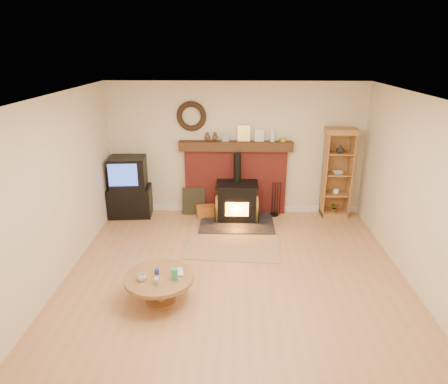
{
  "coord_description": "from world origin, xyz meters",
  "views": [
    {
      "loc": [
        -0.02,
        -4.9,
        3.2
      ],
      "look_at": [
        -0.18,
        1.0,
        1.04
      ],
      "focal_mm": 32.0,
      "sensor_mm": 36.0,
      "label": 1
    }
  ],
  "objects_px": {
    "curio_cabinet": "(337,173)",
    "coffee_table": "(159,281)",
    "tv_unit": "(129,188)",
    "wood_stove": "(237,203)"
  },
  "relations": [
    {
      "from": "tv_unit",
      "to": "wood_stove",
      "type": "bearing_deg",
      "value": -5.22
    },
    {
      "from": "curio_cabinet",
      "to": "coffee_table",
      "type": "relative_size",
      "value": 1.94
    },
    {
      "from": "curio_cabinet",
      "to": "tv_unit",
      "type": "bearing_deg",
      "value": -178.82
    },
    {
      "from": "tv_unit",
      "to": "curio_cabinet",
      "type": "distance_m",
      "value": 4.07
    },
    {
      "from": "curio_cabinet",
      "to": "coffee_table",
      "type": "xyz_separation_m",
      "value": [
        -2.95,
        -2.98,
        -0.57
      ]
    },
    {
      "from": "tv_unit",
      "to": "coffee_table",
      "type": "distance_m",
      "value": 3.11
    },
    {
      "from": "curio_cabinet",
      "to": "coffee_table",
      "type": "bearing_deg",
      "value": -134.7
    },
    {
      "from": "wood_stove",
      "to": "curio_cabinet",
      "type": "distance_m",
      "value": 2.02
    },
    {
      "from": "wood_stove",
      "to": "curio_cabinet",
      "type": "height_order",
      "value": "curio_cabinet"
    },
    {
      "from": "wood_stove",
      "to": "curio_cabinet",
      "type": "relative_size",
      "value": 0.79
    }
  ]
}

